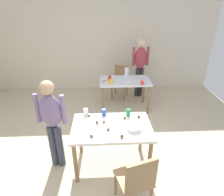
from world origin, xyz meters
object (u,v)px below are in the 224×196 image
(dining_table_far, at_px, (125,84))
(chair_near_table, at_px, (136,179))
(dining_table_near, at_px, (112,132))
(chair_far_table, at_px, (120,80))
(mixing_bowl, at_px, (134,127))
(person_adult_far, at_px, (140,63))
(soda_can, at_px, (128,113))
(person_girl_near, at_px, (52,119))
(pitcher_far, at_px, (127,72))

(dining_table_far, height_order, chair_near_table, chair_near_table)
(dining_table_near, distance_m, chair_far_table, 2.59)
(dining_table_near, relative_size, mixing_bowl, 5.35)
(person_adult_far, relative_size, soda_can, 13.06)
(person_adult_far, bearing_deg, person_girl_near, -124.94)
(soda_can, bearing_deg, person_adult_far, 75.15)
(person_girl_near, xyz_separation_m, soda_can, (1.15, 0.23, -0.06))
(mixing_bowl, distance_m, soda_can, 0.37)
(dining_table_far, xyz_separation_m, chair_far_table, (-0.04, 0.70, -0.14))
(mixing_bowl, bearing_deg, pitcher_far, 85.92)
(chair_near_table, height_order, person_adult_far, person_adult_far)
(dining_table_far, xyz_separation_m, person_adult_far, (0.48, 0.69, 0.32))
(dining_table_far, height_order, soda_can, soda_can)
(dining_table_near, bearing_deg, pitcher_far, 77.50)
(chair_near_table, relative_size, chair_far_table, 1.00)
(person_adult_far, bearing_deg, soda_can, -104.85)
(chair_far_table, relative_size, person_adult_far, 0.55)
(dining_table_far, relative_size, pitcher_far, 5.50)
(person_adult_far, xyz_separation_m, soda_can, (-0.60, -2.28, -0.15))
(chair_far_table, bearing_deg, mixing_bowl, -91.13)
(person_girl_near, distance_m, soda_can, 1.17)
(chair_near_table, height_order, mixing_bowl, chair_near_table)
(dining_table_far, height_order, pitcher_far, pitcher_far)
(dining_table_far, xyz_separation_m, person_girl_near, (-1.27, -1.81, 0.23))
(mixing_bowl, bearing_deg, person_adult_far, 77.85)
(mixing_bowl, height_order, soda_can, soda_can)
(person_adult_far, height_order, pitcher_far, person_adult_far)
(dining_table_far, bearing_deg, chair_far_table, 92.88)
(person_girl_near, distance_m, pitcher_far, 2.48)
(mixing_bowl, relative_size, soda_can, 1.80)
(chair_near_table, relative_size, mixing_bowl, 3.96)
(person_adult_far, bearing_deg, pitcher_far, -134.30)
(person_girl_near, height_order, soda_can, person_girl_near)
(dining_table_near, xyz_separation_m, person_adult_far, (0.88, 2.55, 0.32))
(chair_far_table, xyz_separation_m, soda_can, (-0.09, -2.28, 0.31))
(dining_table_near, distance_m, dining_table_far, 1.90)
(chair_near_table, distance_m, person_girl_near, 1.43)
(person_adult_far, bearing_deg, mixing_bowl, -102.15)
(chair_near_table, height_order, person_girl_near, person_girl_near)
(pitcher_far, bearing_deg, chair_far_table, 104.00)
(chair_near_table, bearing_deg, dining_table_near, 108.98)
(dining_table_far, distance_m, pitcher_far, 0.35)
(dining_table_far, relative_size, soda_can, 9.78)
(dining_table_near, relative_size, person_girl_near, 0.80)
(chair_near_table, distance_m, mixing_bowl, 0.72)
(chair_near_table, xyz_separation_m, person_adult_far, (0.62, 3.30, 0.47))
(dining_table_near, xyz_separation_m, chair_far_table, (0.37, 2.56, -0.15))
(chair_far_table, xyz_separation_m, mixing_bowl, (-0.05, -2.65, 0.28))
(chair_near_table, xyz_separation_m, person_girl_near, (-1.13, 0.80, 0.38))
(chair_far_table, height_order, soda_can, soda_can)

